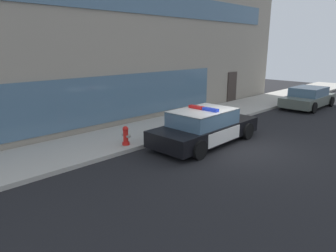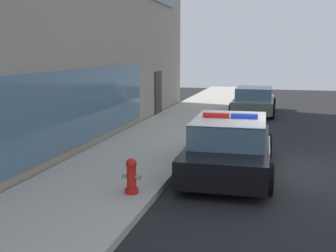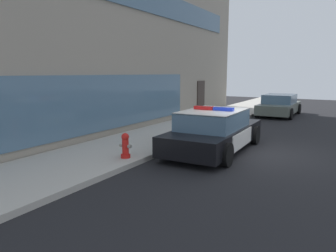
# 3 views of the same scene
# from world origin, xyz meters

# --- Properties ---
(ground) EXTENTS (48.00, 48.00, 0.00)m
(ground) POSITION_xyz_m (0.00, 0.00, 0.00)
(ground) COLOR black
(sidewalk) EXTENTS (48.00, 3.04, 0.15)m
(sidewalk) POSITION_xyz_m (0.00, 4.03, 0.07)
(sidewalk) COLOR #B2ADA3
(sidewalk) RESTS_ON ground
(storefront_building) EXTENTS (23.32, 10.15, 8.01)m
(storefront_building) POSITION_xyz_m (0.83, 10.63, 4.00)
(storefront_building) COLOR gray
(storefront_building) RESTS_ON ground
(police_cruiser) EXTENTS (4.95, 2.21, 1.49)m
(police_cruiser) POSITION_xyz_m (-0.46, 1.30, 0.68)
(police_cruiser) COLOR black
(police_cruiser) RESTS_ON ground
(fire_hydrant) EXTENTS (0.34, 0.39, 0.73)m
(fire_hydrant) POSITION_xyz_m (-3.09, 2.98, 0.50)
(fire_hydrant) COLOR red
(fire_hydrant) RESTS_ON sidewalk
(car_down_street) EXTENTS (4.46, 2.07, 1.29)m
(car_down_street) POSITION_xyz_m (9.88, 1.27, 0.63)
(car_down_street) COLOR #596056
(car_down_street) RESTS_ON ground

